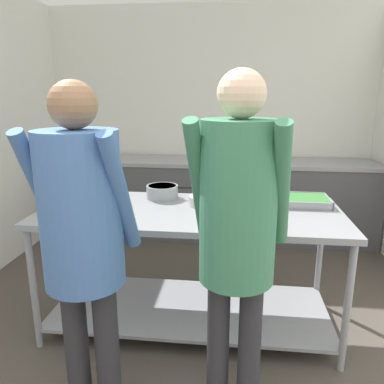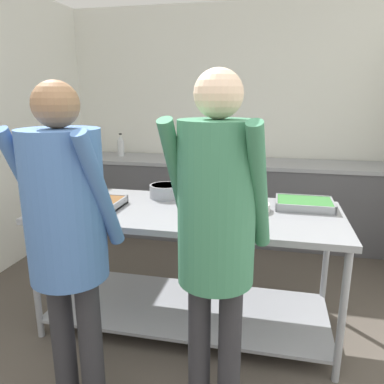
% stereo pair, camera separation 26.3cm
% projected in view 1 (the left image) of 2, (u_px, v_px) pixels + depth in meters
% --- Properties ---
extents(wall_rear, '(3.94, 0.06, 2.65)m').
position_uv_depth(wall_rear, '(209.00, 121.00, 4.54)').
color(wall_rear, silver).
rests_on(wall_rear, ground_plane).
extents(back_counter, '(3.78, 0.65, 0.91)m').
position_uv_depth(back_counter, '(206.00, 198.00, 4.40)').
color(back_counter, '#4C4C51').
rests_on(back_counter, ground_plane).
extents(serving_counter, '(2.06, 0.86, 0.88)m').
position_uv_depth(serving_counter, '(190.00, 248.00, 2.63)').
color(serving_counter, gray).
rests_on(serving_counter, ground_plane).
extents(serving_tray_roast, '(0.50, 0.29, 0.05)m').
position_uv_depth(serving_tray_roast, '(85.00, 206.00, 2.57)').
color(serving_tray_roast, gray).
rests_on(serving_tray_roast, serving_counter).
extents(sauce_pan, '(0.38, 0.24, 0.10)m').
position_uv_depth(sauce_pan, '(163.00, 191.00, 2.84)').
color(sauce_pan, gray).
rests_on(sauce_pan, serving_counter).
extents(broccoli_bowl, '(0.26, 0.26, 0.12)m').
position_uv_depth(broccoli_bowl, '(207.00, 199.00, 2.66)').
color(broccoli_bowl, '#B2B2B7').
rests_on(broccoli_bowl, serving_counter).
extents(plate_stack, '(0.28, 0.28, 0.05)m').
position_uv_depth(plate_stack, '(250.00, 205.00, 2.59)').
color(plate_stack, white).
rests_on(plate_stack, serving_counter).
extents(serving_tray_vegetables, '(0.39, 0.29, 0.05)m').
position_uv_depth(serving_tray_vegetables, '(301.00, 201.00, 2.69)').
color(serving_tray_vegetables, gray).
rests_on(serving_tray_vegetables, serving_counter).
extents(guest_serving_left, '(0.49, 0.37, 1.71)m').
position_uv_depth(guest_serving_left, '(82.00, 228.00, 1.72)').
color(guest_serving_left, '#2D2D33').
rests_on(guest_serving_left, ground_plane).
extents(guest_serving_right, '(0.49, 0.40, 1.75)m').
position_uv_depth(guest_serving_right, '(238.00, 221.00, 1.70)').
color(guest_serving_right, '#2D2D33').
rests_on(guest_serving_right, ground_plane).
extents(water_bottle, '(0.08, 0.08, 0.27)m').
position_uv_depth(water_bottle, '(102.00, 147.00, 4.44)').
color(water_bottle, silver).
rests_on(water_bottle, back_counter).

